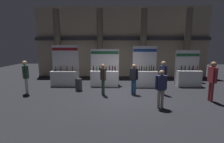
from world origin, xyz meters
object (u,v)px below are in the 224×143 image
(exhibitor_booth_3, at_px, (188,77))
(exhibitor_booth_0, at_px, (65,76))
(visitor_0, at_px, (161,86))
(visitor_1, at_px, (212,78))
(visitor_6, at_px, (134,77))
(visitor_7, at_px, (26,74))
(visitor_3, at_px, (163,75))
(trash_bin, at_px, (79,84))
(exhibitor_booth_1, at_px, (105,77))
(visitor_2, at_px, (103,77))
(exhibitor_booth_2, at_px, (145,77))

(exhibitor_booth_3, bearing_deg, exhibitor_booth_0, -179.13)
(visitor_0, bearing_deg, visitor_1, 11.77)
(visitor_6, relative_size, visitor_7, 0.90)
(exhibitor_booth_3, bearing_deg, visitor_3, -139.78)
(trash_bin, height_order, visitor_6, visitor_6)
(visitor_6, height_order, visitor_7, visitor_7)
(exhibitor_booth_1, xyz_separation_m, visitor_2, (0.07, -1.91, 0.36))
(exhibitor_booth_1, height_order, visitor_7, exhibitor_booth_1)
(visitor_0, distance_m, visitor_7, 6.84)
(exhibitor_booth_3, xyz_separation_m, visitor_3, (-2.06, -1.74, 0.45))
(visitor_1, distance_m, visitor_7, 9.19)
(exhibitor_booth_2, xyz_separation_m, visitor_6, (-0.86, -1.66, 0.32))
(trash_bin, bearing_deg, visitor_1, -13.57)
(visitor_0, height_order, visitor_3, visitor_3)
(exhibitor_booth_0, relative_size, exhibitor_booth_2, 1.02)
(exhibitor_booth_1, relative_size, visitor_2, 1.42)
(exhibitor_booth_0, distance_m, exhibitor_booth_2, 5.08)
(visitor_3, bearing_deg, visitor_1, -152.06)
(visitor_2, relative_size, visitor_6, 1.02)
(exhibitor_booth_0, bearing_deg, visitor_3, -15.75)
(trash_bin, bearing_deg, exhibitor_booth_3, 10.43)
(visitor_3, height_order, visitor_7, visitor_7)
(exhibitor_booth_1, distance_m, visitor_1, 5.84)
(exhibitor_booth_2, relative_size, visitor_2, 1.54)
(exhibitor_booth_0, bearing_deg, exhibitor_booth_3, 0.87)
(visitor_0, relative_size, visitor_3, 0.90)
(exhibitor_booth_2, xyz_separation_m, visitor_2, (-2.46, -1.83, 0.33))
(trash_bin, bearing_deg, visitor_7, -164.56)
(exhibitor_booth_2, height_order, visitor_6, exhibitor_booth_2)
(exhibitor_booth_0, relative_size, exhibitor_booth_3, 1.15)
(visitor_3, bearing_deg, exhibitor_booth_2, -10.34)
(exhibitor_booth_3, relative_size, visitor_7, 1.27)
(visitor_6, bearing_deg, visitor_3, -144.42)
(trash_bin, xyz_separation_m, visitor_0, (3.99, -2.49, 0.58))
(visitor_2, height_order, visitor_7, visitor_7)
(exhibitor_booth_0, bearing_deg, visitor_7, -128.77)
(visitor_6, bearing_deg, visitor_7, 34.52)
(visitor_1, distance_m, visitor_2, 5.14)
(exhibitor_booth_0, bearing_deg, visitor_6, -21.81)
(exhibitor_booth_2, distance_m, visitor_7, 6.81)
(visitor_1, bearing_deg, visitor_7, 82.88)
(trash_bin, bearing_deg, visitor_3, -6.38)
(exhibitor_booth_0, relative_size, visitor_7, 1.45)
(visitor_0, distance_m, visitor_3, 2.07)
(visitor_3, distance_m, visitor_7, 7.22)
(exhibitor_booth_0, relative_size, visitor_3, 1.46)
(visitor_6, bearing_deg, exhibitor_booth_2, -84.15)
(exhibitor_booth_1, bearing_deg, visitor_6, -46.20)
(visitor_3, distance_m, visitor_6, 1.54)
(visitor_1, distance_m, visitor_3, 2.21)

